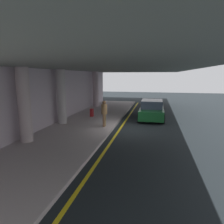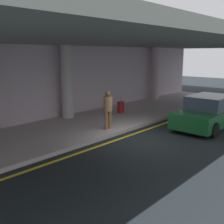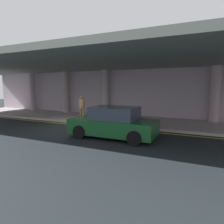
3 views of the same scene
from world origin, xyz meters
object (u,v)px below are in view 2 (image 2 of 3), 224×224
suitcase_upright_primary (121,107)px  traveler_with_luggage (108,107)px  support_column_center (67,82)px  car_dark_green (208,113)px  support_column_right_mid (155,74)px

suitcase_upright_primary → traveler_with_luggage: bearing=-175.1°
support_column_center → traveler_with_luggage: 3.18m
support_column_center → suitcase_upright_primary: (2.72, -1.26, -1.51)m
car_dark_green → suitcase_upright_primary: size_ratio=4.56×
traveler_with_luggage → car_dark_green: bearing=1.5°
support_column_right_mid → car_dark_green: 7.62m
support_column_center → suitcase_upright_primary: 3.35m
support_column_center → car_dark_green: 7.00m
support_column_center → car_dark_green: (3.43, -5.97, -1.26)m
support_column_center → traveler_with_luggage: (-0.26, -3.05, -0.86)m
support_column_center → traveler_with_luggage: bearing=-94.8°
traveler_with_luggage → suitcase_upright_primary: size_ratio=1.87×
support_column_center → support_column_right_mid: 8.00m
traveler_with_luggage → suitcase_upright_primary: 3.53m
car_dark_green → suitcase_upright_primary: bearing=-79.5°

